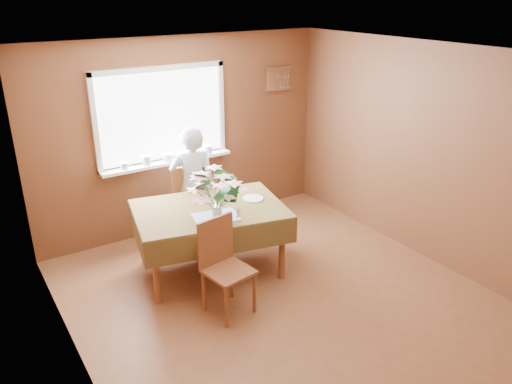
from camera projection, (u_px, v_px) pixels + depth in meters
floor at (285, 302)px, 5.17m from camera, size 4.50×4.50×0.00m
ceiling at (291, 54)px, 4.22m from camera, size 4.50×4.50×0.00m
wall_back at (185, 136)px, 6.44m from camera, size 4.00×0.00×4.00m
wall_left at (70, 247)px, 3.69m from camera, size 0.00×4.50×4.50m
wall_right at (429, 155)px, 5.70m from camera, size 0.00×4.50×4.50m
window_assembly at (165, 132)px, 6.21m from camera, size 1.72×0.20×1.22m
spoon_rack at (278, 79)px, 6.91m from camera, size 0.44×0.05×0.33m
dining_table at (210, 216)px, 5.50m from camera, size 1.82×1.43×0.79m
chair_far at (189, 198)px, 6.31m from camera, size 0.51×0.51×1.02m
chair_near at (223, 262)px, 4.89m from camera, size 0.48×0.48×0.97m
seated_woman at (193, 186)px, 6.12m from camera, size 0.65×0.54×1.52m
flower_bouquet at (216, 190)px, 5.11m from camera, size 0.56×0.56×0.48m
side_plate at (253, 198)px, 5.69m from camera, size 0.26×0.26×0.01m
table_knife at (238, 213)px, 5.32m from camera, size 0.14×0.20×0.00m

